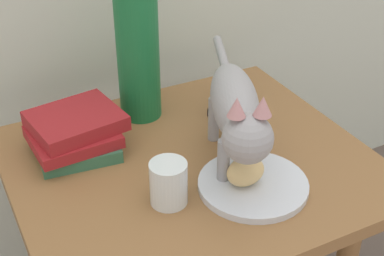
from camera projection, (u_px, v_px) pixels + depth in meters
name	position (u px, v px, depth m)	size (l,w,h in m)	color
side_table	(192.00, 189.00, 1.18)	(0.72, 0.63, 0.53)	olive
plate	(253.00, 185.00, 1.07)	(0.21, 0.21, 0.01)	silver
bread_roll	(245.00, 171.00, 1.05)	(0.08, 0.06, 0.05)	#E0BC7A
cat	(237.00, 110.00, 1.06)	(0.22, 0.45, 0.23)	#99999E
book_stack	(75.00, 133.00, 1.15)	(0.20, 0.18, 0.08)	#336B4C
green_vase	(138.00, 50.00, 1.22)	(0.09, 0.09, 0.32)	#196B38
candle_jar	(169.00, 185.00, 1.02)	(0.07, 0.07, 0.08)	silver
tv_remote	(231.00, 101.00, 1.34)	(0.15, 0.04, 0.02)	black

